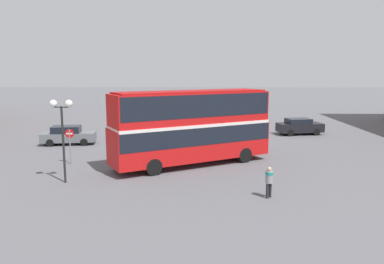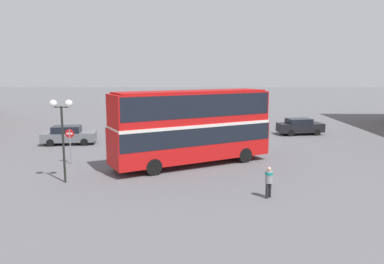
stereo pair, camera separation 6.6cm
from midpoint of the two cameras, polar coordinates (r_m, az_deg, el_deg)
name	(u,v)px [view 2 (the right image)]	position (r m, az deg, el deg)	size (l,w,h in m)	color
ground_plane	(163,165)	(24.79, -4.30, -5.08)	(240.00, 240.00, 0.00)	#5B5B60
double_decker_bus	(192,123)	(24.36, 0.08, 1.38)	(10.59, 7.58, 4.88)	red
pedestrian_foreground	(269,179)	(18.70, 11.72, -7.02)	(0.54, 0.54, 1.55)	#232328
parked_car_kerb_near	(300,126)	(37.98, 16.17, 0.84)	(4.58, 2.65, 1.57)	black
parked_car_kerb_far	(68,135)	(33.26, -18.25, -0.46)	(4.60, 2.37, 1.57)	slate
street_lamp_twin_globe	(62,116)	(21.47, -19.15, 2.30)	(1.25, 0.41, 4.61)	black
no_entry_sign	(70,141)	(26.09, -18.03, -1.29)	(0.59, 0.08, 2.34)	gray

